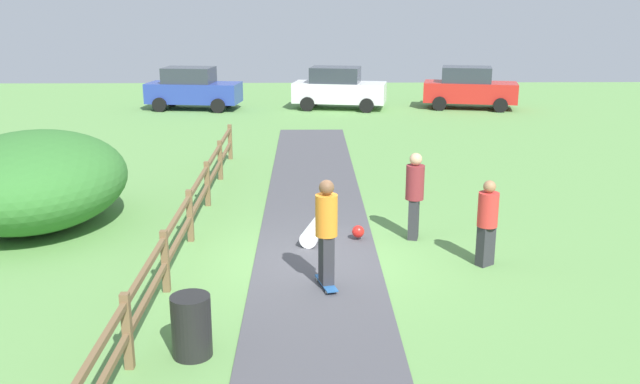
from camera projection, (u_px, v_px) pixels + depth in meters
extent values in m
plane|color=#60934C|center=(317.00, 263.00, 13.12)|extent=(60.00, 60.00, 0.00)
cube|color=#47474C|center=(317.00, 262.00, 13.12)|extent=(2.40, 28.00, 0.02)
cube|color=brown|center=(127.00, 331.00, 9.21)|extent=(0.12, 0.12, 1.10)
cube|color=brown|center=(165.00, 261.00, 11.69)|extent=(0.12, 0.12, 1.10)
cube|color=brown|center=(190.00, 216.00, 14.17)|extent=(0.12, 0.12, 1.10)
cube|color=brown|center=(207.00, 184.00, 16.64)|extent=(0.12, 0.12, 1.10)
cube|color=brown|center=(220.00, 160.00, 19.12)|extent=(0.12, 0.12, 1.10)
cube|color=brown|center=(230.00, 142.00, 21.60)|extent=(0.12, 0.12, 1.10)
cube|color=brown|center=(179.00, 239.00, 12.94)|extent=(0.08, 18.00, 0.09)
cube|color=brown|center=(178.00, 216.00, 12.82)|extent=(0.08, 18.00, 0.09)
ellipsoid|color=#33702D|center=(34.00, 180.00, 15.04)|extent=(3.95, 4.74, 2.09)
cylinder|color=black|center=(191.00, 326.00, 9.58)|extent=(0.56, 0.56, 0.90)
cube|color=#265999|center=(326.00, 283.00, 11.95)|extent=(0.40, 0.82, 0.02)
cylinder|color=silver|center=(318.00, 280.00, 12.20)|extent=(0.04, 0.07, 0.06)
cylinder|color=silver|center=(326.00, 279.00, 12.24)|extent=(0.04, 0.07, 0.06)
cylinder|color=silver|center=(327.00, 292.00, 11.68)|extent=(0.04, 0.07, 0.06)
cylinder|color=silver|center=(335.00, 291.00, 11.72)|extent=(0.04, 0.07, 0.06)
cube|color=#2D2D33|center=(326.00, 259.00, 11.83)|extent=(0.27, 0.36, 0.86)
cylinder|color=orange|center=(326.00, 215.00, 11.62)|extent=(0.46, 0.46, 0.72)
sphere|color=brown|center=(327.00, 187.00, 11.49)|extent=(0.26, 0.26, 0.26)
cylinder|color=white|center=(317.00, 228.00, 14.47)|extent=(0.72, 1.58, 0.36)
sphere|color=red|center=(358.00, 232.00, 14.28)|extent=(0.26, 0.26, 0.26)
cube|color=#2D2D33|center=(486.00, 246.00, 12.91)|extent=(0.38, 0.35, 0.78)
cylinder|color=red|center=(488.00, 209.00, 12.72)|extent=(0.53, 0.53, 0.65)
sphere|color=#9E704C|center=(490.00, 187.00, 12.60)|extent=(0.23, 0.23, 0.23)
cube|color=#2D2D33|center=(414.00, 219.00, 14.36)|extent=(0.27, 0.36, 0.86)
cylinder|color=maroon|center=(415.00, 182.00, 14.14)|extent=(0.46, 0.46, 0.72)
sphere|color=tan|center=(416.00, 159.00, 14.01)|extent=(0.26, 0.26, 0.26)
cube|color=red|center=(470.00, 92.00, 31.74)|extent=(4.46, 2.55, 0.90)
cube|color=#2D333D|center=(467.00, 74.00, 31.56)|extent=(2.48, 1.99, 0.70)
cylinder|color=black|center=(498.00, 100.00, 32.44)|extent=(0.68, 0.37, 0.64)
cylinder|color=black|center=(500.00, 105.00, 30.78)|extent=(0.68, 0.37, 0.64)
cylinder|color=black|center=(441.00, 98.00, 32.95)|extent=(0.68, 0.37, 0.64)
cylinder|color=black|center=(439.00, 104.00, 31.28)|extent=(0.68, 0.37, 0.64)
cube|color=#283D99|center=(194.00, 93.00, 31.51)|extent=(4.39, 2.26, 0.90)
cube|color=#2D333D|center=(189.00, 75.00, 31.32)|extent=(2.39, 1.85, 0.70)
cylinder|color=black|center=(228.00, 100.00, 32.32)|extent=(0.67, 0.33, 0.64)
cylinder|color=black|center=(218.00, 106.00, 30.63)|extent=(0.67, 0.33, 0.64)
cylinder|color=black|center=(172.00, 99.00, 32.63)|extent=(0.67, 0.33, 0.64)
cylinder|color=black|center=(160.00, 105.00, 30.94)|extent=(0.67, 0.33, 0.64)
cube|color=silver|center=(340.00, 92.00, 31.63)|extent=(4.44, 2.45, 0.90)
cube|color=#2D333D|center=(335.00, 75.00, 31.45)|extent=(2.45, 1.94, 0.70)
cylinder|color=black|center=(370.00, 100.00, 32.37)|extent=(0.67, 0.36, 0.64)
cylinder|color=black|center=(367.00, 105.00, 30.70)|extent=(0.67, 0.36, 0.64)
cylinder|color=black|center=(314.00, 99.00, 32.81)|extent=(0.67, 0.36, 0.64)
cylinder|color=black|center=(307.00, 104.00, 31.13)|extent=(0.67, 0.36, 0.64)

